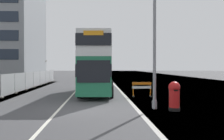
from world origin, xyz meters
TOP-DOWN VIEW (x-y plane):
  - ground at (0.62, 0.12)m, footprint 140.00×280.00m
  - double_decker_bus at (0.77, 9.01)m, footprint 3.21×11.60m
  - lamppost_foreground at (4.10, 0.28)m, footprint 0.29×0.70m
  - red_pillar_postbox at (5.07, -0.42)m, footprint 0.66×0.66m
  - roadworks_barrier at (4.37, 6.27)m, footprint 1.57×0.45m
  - construction_site_fence at (-6.89, 17.93)m, footprint 0.44×24.00m
  - car_oncoming_near at (0.05, 27.71)m, footprint 1.96×3.95m
  - car_receding_mid at (0.55, 36.98)m, footprint 2.02×3.83m
  - bare_tree_far_verge_near at (-12.68, 45.02)m, footprint 3.00×2.63m

SIDE VIEW (x-z plane):
  - ground at x=0.62m, z-range -0.10..0.00m
  - roadworks_barrier at x=4.37m, z-range 0.15..1.35m
  - red_pillar_postbox at x=5.07m, z-range 0.08..1.71m
  - construction_site_fence at x=-6.89m, z-range -0.04..1.86m
  - car_receding_mid at x=0.55m, z-range -0.08..2.06m
  - car_oncoming_near at x=0.05m, z-range -0.08..2.14m
  - bare_tree_far_verge_near at x=-12.68m, z-range -0.07..5.19m
  - double_decker_bus at x=0.77m, z-range 0.17..5.33m
  - lamppost_foreground at x=4.10m, z-range -0.23..8.16m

